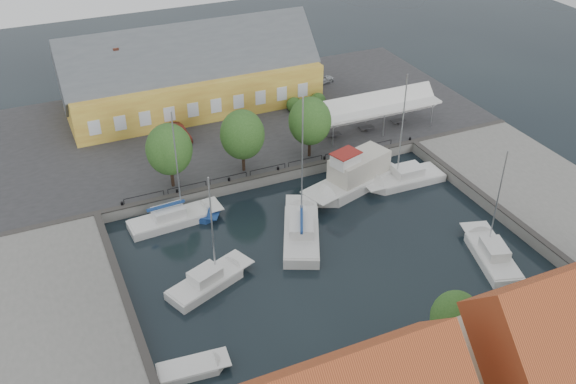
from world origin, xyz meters
The scene contains 18 objects.
ground centered at (0.00, 0.00, 0.00)m, with size 140.00×140.00×0.00m, color black.
north_quay centered at (0.00, 23.00, 0.50)m, with size 56.00×26.00×1.00m, color #2D2D30.
west_quay centered at (-22.00, -2.00, 0.50)m, with size 12.00×24.00×1.00m, color slate.
east_quay centered at (22.00, -2.00, 0.50)m, with size 12.00×24.00×1.00m, color slate.
quay_edge_fittings centered at (0.02, 4.75, 1.06)m, with size 56.00×24.72×0.40m.
warehouse centered at (-2.60, 28.36, 4.43)m, with size 28.56×14.00×9.55m.
tent_canopy centered at (14.00, 14.50, 3.68)m, with size 14.00×4.00×2.83m.
quay_trees centered at (-2.00, 12.00, 4.88)m, with size 18.20×4.20×6.30m.
car_silver centered at (14.14, 27.91, 1.62)m, with size 1.47×3.64×1.24m, color #B7BBBF.
car_red centered at (-6.00, 20.90, 1.71)m, with size 1.49×4.28×1.41m, color maroon.
center_sailboat centered at (-0.87, 1.28, 0.36)m, with size 6.54×9.75×13.06m.
trawler centered at (7.15, 6.47, 1.02)m, with size 10.98×6.17×5.00m.
east_boat_a centered at (11.90, 5.20, 0.26)m, with size 8.47×3.00×11.83m.
east_boat_c centered at (11.89, -7.71, 0.26)m, with size 4.55×8.11×10.12m.
west_boat_a centered at (-10.27, 7.67, 0.27)m, with size 8.53×2.93×11.13m.
west_boat_c centered at (-10.02, -1.57, 0.26)m, with size 7.52×4.88×9.99m.
launch_sw centered at (-13.67, -9.25, 0.09)m, with size 4.95×2.24×0.98m.
launch_nw centered at (-8.56, 7.94, 0.09)m, with size 5.13×4.22×0.88m.
Camera 1 is at (-19.78, -38.40, 32.55)m, focal length 40.00 mm.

